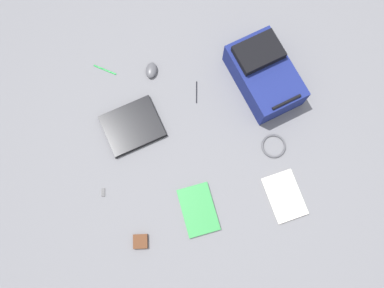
% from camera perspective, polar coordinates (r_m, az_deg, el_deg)
% --- Properties ---
extents(ground_plane, '(4.16, 4.16, 0.00)m').
position_cam_1_polar(ground_plane, '(2.22, 1.44, -0.82)').
color(ground_plane, slate).
extents(backpack, '(0.39, 0.52, 0.22)m').
position_cam_1_polar(backpack, '(2.30, 10.36, 9.95)').
color(backpack, navy).
rests_on(backpack, ground_plane).
extents(laptop, '(0.37, 0.33, 0.03)m').
position_cam_1_polar(laptop, '(2.26, -8.63, 2.57)').
color(laptop, black).
rests_on(laptop, ground_plane).
extents(book_manual, '(0.21, 0.28, 0.02)m').
position_cam_1_polar(book_manual, '(2.23, 13.24, -7.36)').
color(book_manual, silver).
rests_on(book_manual, ground_plane).
extents(book_red, '(0.19, 0.28, 0.02)m').
position_cam_1_polar(book_red, '(2.16, 0.92, -9.49)').
color(book_red, silver).
rests_on(book_red, ground_plane).
extents(computer_mouse, '(0.09, 0.11, 0.04)m').
position_cam_1_polar(computer_mouse, '(2.36, -5.91, 10.56)').
color(computer_mouse, '#4C4C51').
rests_on(computer_mouse, ground_plane).
extents(cable_coil, '(0.14, 0.14, 0.01)m').
position_cam_1_polar(cable_coil, '(2.26, 11.74, -0.30)').
color(cable_coil, '#4C4C51').
rests_on(cable_coil, ground_plane).
extents(pen_black, '(0.12, 0.09, 0.01)m').
position_cam_1_polar(pen_black, '(2.42, -12.50, 10.47)').
color(pen_black, '#198C33').
rests_on(pen_black, ground_plane).
extents(pen_blue, '(0.04, 0.13, 0.01)m').
position_cam_1_polar(pen_blue, '(2.31, 0.67, 7.52)').
color(pen_blue, black).
rests_on(pen_blue, ground_plane).
extents(earbud_pouch, '(0.09, 0.09, 0.03)m').
position_cam_1_polar(earbud_pouch, '(2.17, -7.48, -13.80)').
color(earbud_pouch, '#59331E').
rests_on(earbud_pouch, ground_plane).
extents(usb_stick, '(0.03, 0.05, 0.01)m').
position_cam_1_polar(usb_stick, '(2.23, -12.73, -6.86)').
color(usb_stick, black).
rests_on(usb_stick, ground_plane).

